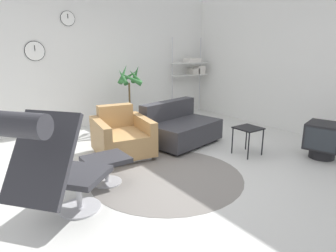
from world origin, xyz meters
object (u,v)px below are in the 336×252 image
Objects in this scene: side_table at (248,131)px; crt_television at (324,139)px; lounge_chair at (51,160)px; armchair_red at (122,138)px; couch_low at (180,129)px; potted_plant at (130,100)px; shelf_unit at (193,68)px; ottoman at (106,163)px.

crt_television reaches higher than side_table.
lounge_chair is 2.07m from armchair_red.
couch_low reaches higher than crt_television.
side_table is 2.60m from potted_plant.
lounge_chair reaches higher than armchair_red.
couch_low is 2.63m from shelf_unit.
couch_low is 1.19m from side_table.
armchair_red is at bearing -122.58° from potted_plant.
lounge_chair is 3.05m from side_table.
crt_television is at bearing 43.71° from lounge_chair.
crt_television is 3.71m from shelf_unit.
potted_plant is (1.49, 2.17, 0.33)m from ottoman.
couch_low is (1.09, -0.05, -0.01)m from armchair_red.
crt_television is at bearing -19.32° from ottoman.
shelf_unit reaches higher than lounge_chair.
shelf_unit reaches higher than potted_plant.
shelf_unit is (1.21, 2.84, 0.74)m from side_table.
potted_plant is (-1.56, 3.24, 0.29)m from crt_television.
crt_television is at bearing 113.98° from couch_low.
side_table is at bearing 154.01° from armchair_red.
shelf_unit reaches higher than side_table.
shelf_unit is (1.96, 0.36, 0.54)m from potted_plant.
ottoman is 0.86× the size of crt_television.
lounge_chair is 2.90m from couch_low.
ottoman is 0.28× the size of shelf_unit.
shelf_unit reaches higher than armchair_red.
armchair_red is 1.65m from potted_plant.
crt_television is (3.05, -1.07, 0.04)m from ottoman.
shelf_unit is (3.44, 2.53, 0.86)m from ottoman.
ottoman is at bearing 90.00° from lounge_chair.
couch_low is at bearing 79.41° from lounge_chair.
couch_low is (2.49, 1.41, -0.44)m from lounge_chair.
ottoman is 2.25m from side_table.
ottoman is 1.01m from armchair_red.
armchair_red reaches higher than crt_television.
crt_television is (3.83, -0.41, -0.40)m from lounge_chair.
ottoman is 0.52× the size of armchair_red.
shelf_unit is at bearing -139.89° from armchair_red.
lounge_chair is 0.92× the size of potted_plant.
crt_television reaches higher than ottoman.
armchair_red is 0.78× the size of potted_plant.
side_table is at bearing -113.12° from shelf_unit.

